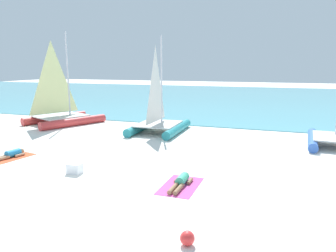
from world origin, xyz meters
name	(u,v)px	position (x,y,z in m)	size (l,w,h in m)	color
ground_plane	(195,133)	(0.00, 10.00, 0.00)	(120.00, 120.00, 0.00)	white
ocean_water	(243,98)	(0.00, 32.01, 0.03)	(120.00, 40.00, 0.05)	#5BB2C1
sailboat_teal	(159,118)	(-2.03, 9.43, 0.82)	(2.81, 4.28, 5.47)	teal
sailboat_red	(62,111)	(-8.99, 9.79, 0.89)	(4.45, 5.33, 5.95)	#CC3838
towel_left	(9,158)	(-5.95, 2.35, 0.01)	(1.10, 1.90, 0.01)	#EA5933
sunbather_left	(10,155)	(-5.94, 2.41, 0.13)	(0.64, 1.57, 0.30)	#268CCC
towel_right	(180,186)	(1.76, 1.70, 0.01)	(1.10, 1.90, 0.01)	#D84C99
sunbather_right	(181,181)	(1.76, 1.77, 0.13)	(0.54, 1.56, 0.30)	#3FB28C
beach_ball	(187,238)	(2.96, -1.56, 0.16)	(0.32, 0.32, 0.32)	red
cooler_box	(75,168)	(-2.17, 1.62, 0.18)	(0.50, 0.36, 0.36)	white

